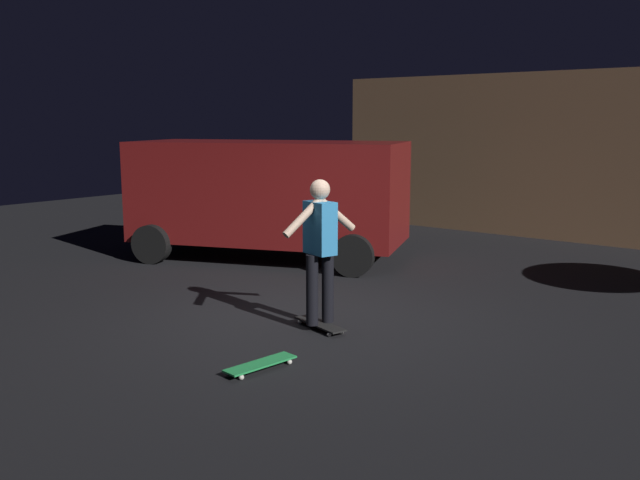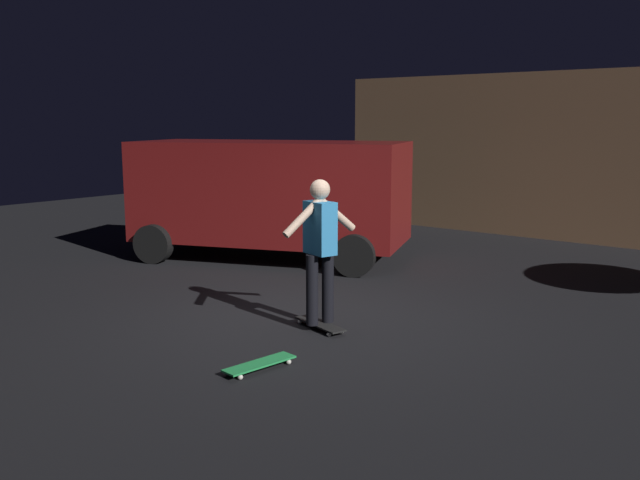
% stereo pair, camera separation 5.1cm
% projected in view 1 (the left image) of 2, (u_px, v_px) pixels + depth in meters
% --- Properties ---
extents(ground_plane, '(28.00, 28.00, 0.00)m').
position_uv_depth(ground_plane, '(309.00, 320.00, 8.43)').
color(ground_plane, black).
extents(low_building, '(9.35, 3.52, 3.34)m').
position_uv_depth(low_building, '(571.00, 153.00, 15.25)').
color(low_building, '#AD7F56').
rests_on(low_building, ground_plane).
extents(parked_van, '(4.98, 3.59, 2.03)m').
position_uv_depth(parked_van, '(269.00, 192.00, 12.00)').
color(parked_van, maroon).
rests_on(parked_van, ground_plane).
extents(skateboard_ridden, '(0.80, 0.41, 0.07)m').
position_uv_depth(skateboard_ridden, '(320.00, 324.00, 8.05)').
color(skateboard_ridden, black).
rests_on(skateboard_ridden, ground_plane).
extents(skateboard_spare, '(0.30, 0.80, 0.07)m').
position_uv_depth(skateboard_spare, '(261.00, 364.00, 6.74)').
color(skateboard_spare, green).
rests_on(skateboard_spare, ground_plane).
extents(skater, '(0.43, 0.97, 1.67)m').
position_uv_depth(skater, '(320.00, 241.00, 7.89)').
color(skater, black).
rests_on(skater, skateboard_ridden).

